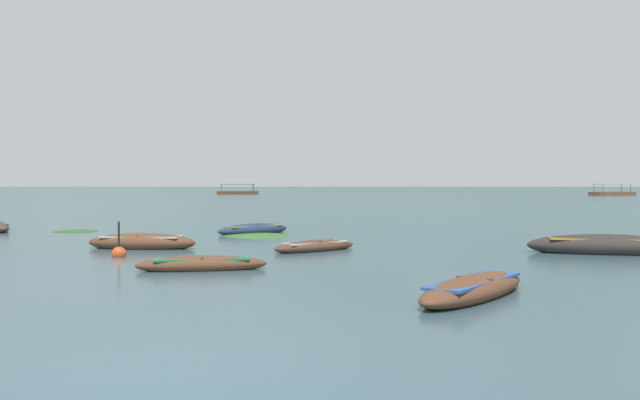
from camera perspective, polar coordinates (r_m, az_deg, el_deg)
ground_plane at (r=1507.16m, az=-2.80°, el=1.21°), size 6000.00×6000.00×0.00m
mountain_2 at (r=2235.48m, az=-11.50°, el=6.08°), size 1629.22×1629.22×378.94m
mountain_3 at (r=2409.95m, az=4.95°, el=7.67°), size 2338.05×2338.05×540.05m
mountain_4 at (r=2254.48m, az=20.32°, el=8.86°), size 1850.47×1850.47×603.95m
rowboat_0 at (r=28.16m, az=-5.81°, el=-2.59°), size 3.37×3.14×0.55m
rowboat_1 at (r=12.59m, az=13.30°, el=-7.51°), size 3.30×3.74×0.50m
rowboat_2 at (r=16.33m, az=-10.26°, el=-5.54°), size 3.27×1.21×0.44m
rowboat_3 at (r=20.77m, az=-0.43°, el=-4.07°), size 3.04×2.57×0.42m
rowboat_5 at (r=22.32m, az=-15.28°, el=-3.58°), size 3.75×1.69×0.64m
rowboat_7 at (r=21.72m, az=23.66°, el=-3.69°), size 4.77×2.40×0.74m
ferry_0 at (r=151.62m, az=-7.21°, el=0.67°), size 9.80×4.08×2.54m
ferry_1 at (r=145.47m, az=24.13°, el=0.54°), size 9.77×5.74×2.54m
mooring_buoy at (r=19.91m, az=-17.13°, el=-4.45°), size 0.42×0.42×1.15m
weed_patch_0 at (r=27.03m, az=-5.56°, el=-3.12°), size 4.06×4.28×0.14m
weed_patch_1 at (r=31.23m, az=-20.55°, el=-2.60°), size 2.74×2.74×0.14m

